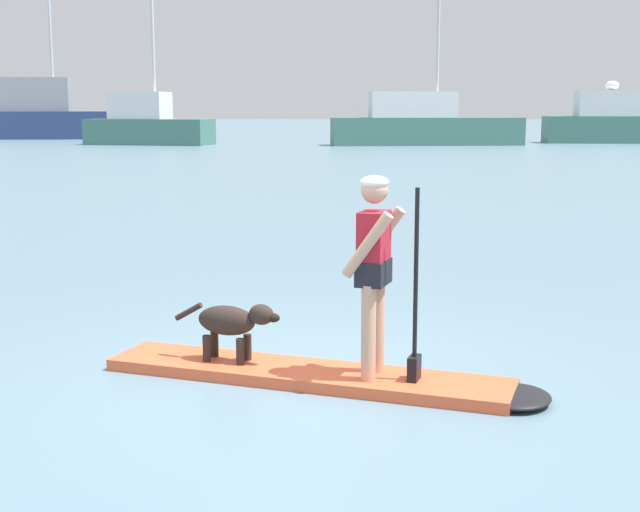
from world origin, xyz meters
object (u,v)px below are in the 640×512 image
object	(u,v)px
paddleboard	(332,377)
moored_boat_far_starboard	(423,124)
person_paddler	(376,262)
moored_boat_port	(44,116)
moored_boat_center	(147,124)
dog	(232,322)
moored_boat_far_port	(619,123)

from	to	relation	value
paddleboard	moored_boat_far_starboard	distance (m)	49.60
person_paddler	moored_boat_port	xyz separation A→B (m)	(-28.84, 57.88, 0.72)
moored_boat_center	person_paddler	bearing A→B (deg)	-70.02
dog	moored_boat_center	world-z (taller)	moored_boat_center
moored_boat_port	moored_boat_far_starboard	size ratio (longest dim) A/B	1.03
dog	moored_boat_far_port	size ratio (longest dim) A/B	0.10
moored_boat_port	moored_boat_center	xyz separation A→B (m)	(11.25, -9.49, -0.47)
moored_boat_center	moored_boat_far_port	distance (m)	31.75
paddleboard	moored_boat_port	distance (m)	64.46
moored_boat_far_starboard	moored_boat_far_port	xyz separation A→B (m)	(13.24, 5.29, 0.04)
moored_boat_center	dog	bearing A→B (deg)	-71.24
paddleboard	moored_boat_center	xyz separation A→B (m)	(-17.23, 48.31, 1.24)
paddleboard	moored_boat_far_port	bearing A→B (deg)	75.85
person_paddler	moored_boat_far_port	size ratio (longest dim) A/B	0.16
person_paddler	moored_boat_center	bearing A→B (deg)	109.98
person_paddler	moored_boat_far_starboard	distance (m)	49.66
person_paddler	moored_boat_far_port	distance (m)	56.57
person_paddler	moored_boat_far_port	xyz separation A→B (m)	(13.47, 54.95, 0.30)
moored_boat_center	moored_boat_port	bearing A→B (deg)	139.83
dog	moored_boat_far_port	world-z (taller)	moored_boat_far_port
moored_boat_far_port	paddleboard	bearing A→B (deg)	-104.15
moored_boat_port	dog	bearing A→B (deg)	-64.41
paddleboard	dog	distance (m)	1.00
moored_boat_far_starboard	paddleboard	bearing A→B (deg)	-90.69
moored_boat_center	moored_boat_far_starboard	distance (m)	17.87
paddleboard	moored_boat_far_starboard	xyz separation A→B (m)	(0.60, 49.58, 1.26)
moored_boat_far_starboard	moored_boat_port	bearing A→B (deg)	164.21
person_paddler	dog	size ratio (longest dim) A/B	1.67
paddleboard	person_paddler	bearing A→B (deg)	-12.52
paddleboard	moored_boat_center	distance (m)	51.30
moored_boat_center	moored_boat_far_port	xyz separation A→B (m)	(31.06, 6.56, 0.05)
paddleboard	person_paddler	distance (m)	1.07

